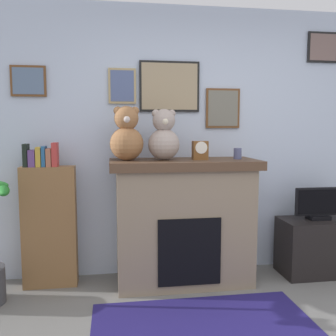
% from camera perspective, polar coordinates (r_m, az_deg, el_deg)
% --- Properties ---
extents(back_wall, '(5.20, 0.15, 2.60)m').
position_cam_1_polar(back_wall, '(3.81, 6.89, 4.10)').
color(back_wall, silver).
rests_on(back_wall, ground_plane).
extents(fireplace, '(1.34, 0.62, 1.15)m').
position_cam_1_polar(fireplace, '(3.50, 2.38, -8.04)').
color(fireplace, gray).
rests_on(fireplace, ground_plane).
extents(bookshelf, '(0.47, 0.16, 1.31)m').
position_cam_1_polar(bookshelf, '(3.56, -17.73, -7.89)').
color(bookshelf, brown).
rests_on(bookshelf, ground_plane).
extents(tv_stand, '(0.72, 0.40, 0.55)m').
position_cam_1_polar(tv_stand, '(4.03, 21.81, -11.08)').
color(tv_stand, black).
rests_on(tv_stand, ground_plane).
extents(television, '(0.48, 0.14, 0.31)m').
position_cam_1_polar(television, '(3.93, 22.07, -5.21)').
color(television, black).
rests_on(television, tv_stand).
extents(area_rug, '(1.64, 1.19, 0.01)m').
position_cam_1_polar(area_rug, '(2.84, 6.34, -24.16)').
color(area_rug, navy).
rests_on(area_rug, ground_plane).
extents(candle_jar, '(0.07, 0.07, 0.10)m').
position_cam_1_polar(candle_jar, '(3.51, 10.59, 2.18)').
color(candle_jar, '#4C517A').
rests_on(candle_jar, fireplace).
extents(mantel_clock, '(0.14, 0.10, 0.17)m').
position_cam_1_polar(mantel_clock, '(3.41, 4.92, 2.72)').
color(mantel_clock, brown).
rests_on(mantel_clock, fireplace).
extents(teddy_bear_grey, '(0.30, 0.30, 0.48)m').
position_cam_1_polar(teddy_bear_grey, '(3.31, -6.34, 4.86)').
color(teddy_bear_grey, '#93633D').
rests_on(teddy_bear_grey, fireplace).
extents(teddy_bear_cream, '(0.28, 0.28, 0.46)m').
position_cam_1_polar(teddy_bear_cream, '(3.34, -0.64, 4.73)').
color(teddy_bear_cream, '#A8978E').
rests_on(teddy_bear_cream, fireplace).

